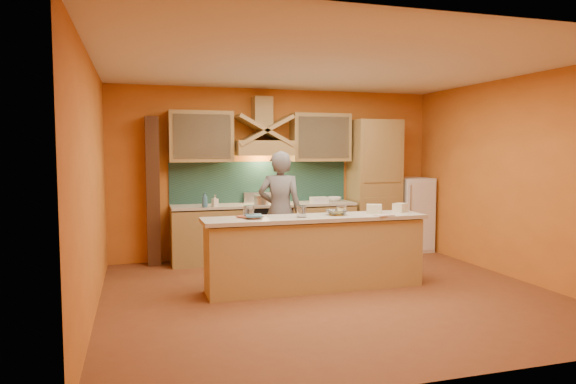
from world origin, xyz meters
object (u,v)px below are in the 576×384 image
object	(u,v)px
stove	(265,232)
fridge	(412,214)
person	(280,211)
mixing_bowl	(336,213)
kitchen_scale	(341,210)

from	to	relation	value
stove	fridge	world-z (taller)	fridge
person	mixing_bowl	xyz separation A→B (m)	(0.46, -1.06, 0.09)
fridge	person	world-z (taller)	person
fridge	person	bearing A→B (deg)	-162.87
kitchen_scale	mixing_bowl	size ratio (longest dim) A/B	0.40
kitchen_scale	stove	bearing A→B (deg)	123.42
fridge	kitchen_scale	world-z (taller)	fridge
stove	mixing_bowl	world-z (taller)	mixing_bowl
fridge	mixing_bowl	xyz separation A→B (m)	(-2.21, -1.88, 0.33)
kitchen_scale	mixing_bowl	world-z (taller)	kitchen_scale
person	kitchen_scale	size ratio (longest dim) A/B	16.42
fridge	person	size ratio (longest dim) A/B	0.73
stove	fridge	xyz separation A→B (m)	(2.70, 0.00, 0.20)
stove	kitchen_scale	world-z (taller)	kitchen_scale
person	mixing_bowl	world-z (taller)	person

